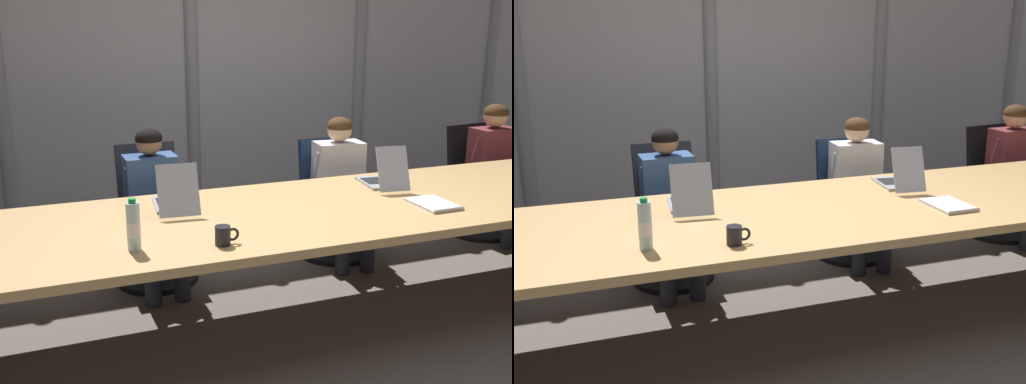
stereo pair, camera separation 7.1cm
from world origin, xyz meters
The scene contains 14 objects.
ground_plane centered at (0.00, 0.00, 0.00)m, with size 16.40×16.40×0.00m, color #6B6056.
conference_table centered at (0.00, 0.00, 0.62)m, with size 5.06×1.23×0.74m.
curtain_backdrop centered at (0.00, 2.31, 1.44)m, with size 8.20×0.17×2.87m.
laptop_left_mid centered at (-0.72, 0.27, 0.80)m, with size 0.28×0.48×0.30m.
laptop_center centered at (0.70, 0.26, 0.80)m, with size 0.26×0.45×0.30m.
office_chair_left_mid centered at (-0.73, 0.99, 0.36)m, with size 0.60×0.60×0.97m.
office_chair_center centered at (0.72, 0.99, 0.34)m, with size 0.60×0.60×0.91m.
office_chair_right_mid centered at (2.16, 0.99, 0.35)m, with size 0.60×0.60×0.94m.
person_left_mid centered at (-0.74, 0.83, 0.63)m, with size 0.37×0.55×1.12m.
person_center centered at (0.71, 0.83, 0.63)m, with size 0.41×0.57×1.12m.
person_right_mid centered at (2.21, 0.83, 0.65)m, with size 0.39×0.55×1.15m.
water_bottle_primary centered at (-1.07, -0.32, 0.86)m, with size 0.07×0.07×0.26m.
coffee_mug_near centered at (-0.64, -0.41, 0.79)m, with size 0.13×0.08×0.10m.
spiral_notepad centered at (0.76, -0.22, 0.75)m, with size 0.22×0.31×0.03m.
Camera 2 is at (-1.40, -3.12, 1.82)m, focal length 41.99 mm.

